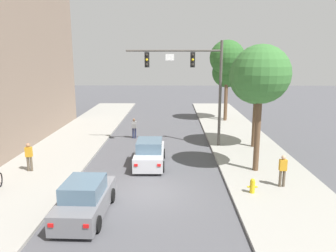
# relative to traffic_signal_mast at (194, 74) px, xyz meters

# --- Properties ---
(ground_plane) EXTENTS (120.00, 120.00, 0.00)m
(ground_plane) POSITION_rel_traffic_signal_mast_xyz_m (-2.68, -8.32, -5.35)
(ground_plane) COLOR #4C4C51
(sidewalk_left) EXTENTS (5.00, 60.00, 0.15)m
(sidewalk_left) POSITION_rel_traffic_signal_mast_xyz_m (-9.18, -8.32, -5.28)
(sidewalk_left) COLOR #99968E
(sidewalk_left) RESTS_ON ground
(sidewalk_right) EXTENTS (5.00, 60.00, 0.15)m
(sidewalk_right) POSITION_rel_traffic_signal_mast_xyz_m (3.82, -8.32, -5.28)
(sidewalk_right) COLOR #99968E
(sidewalk_right) RESTS_ON ground
(traffic_signal_mast) EXTENTS (6.78, 0.38, 7.50)m
(traffic_signal_mast) POSITION_rel_traffic_signal_mast_xyz_m (0.00, 0.00, 0.00)
(traffic_signal_mast) COLOR #514C47
(traffic_signal_mast) RESTS_ON sidewalk_right
(car_lead_silver) EXTENTS (1.87, 4.26, 1.60)m
(car_lead_silver) POSITION_rel_traffic_signal_mast_xyz_m (-2.88, -4.11, -4.63)
(car_lead_silver) COLOR #B7B7BC
(car_lead_silver) RESTS_ON ground
(car_following_grey) EXTENTS (1.92, 4.28, 1.60)m
(car_following_grey) POSITION_rel_traffic_signal_mast_xyz_m (-5.11, -10.71, -4.63)
(car_following_grey) COLOR slate
(car_following_grey) RESTS_ON ground
(pedestrian_sidewalk_left_walker) EXTENTS (0.36, 0.22, 1.64)m
(pedestrian_sidewalk_left_walker) POSITION_rel_traffic_signal_mast_xyz_m (-9.60, -5.73, -4.29)
(pedestrian_sidewalk_left_walker) COLOR brown
(pedestrian_sidewalk_left_walker) RESTS_ON sidewalk_left
(pedestrian_crossing_road) EXTENTS (0.36, 0.22, 1.64)m
(pedestrian_crossing_road) POSITION_rel_traffic_signal_mast_xyz_m (-4.61, 2.53, -4.44)
(pedestrian_crossing_road) COLOR #232847
(pedestrian_crossing_road) RESTS_ON ground
(pedestrian_sidewalk_right_walker) EXTENTS (0.36, 0.22, 1.64)m
(pedestrian_sidewalk_right_walker) POSITION_rel_traffic_signal_mast_xyz_m (4.02, -7.80, -4.29)
(pedestrian_sidewalk_right_walker) COLOR brown
(pedestrian_sidewalk_right_walker) RESTS_ON sidewalk_right
(fire_hydrant) EXTENTS (0.48, 0.24, 0.72)m
(fire_hydrant) POSITION_rel_traffic_signal_mast_xyz_m (2.35, -8.60, -4.84)
(fire_hydrant) COLOR gold
(fire_hydrant) RESTS_ON sidewalk_right
(street_tree_nearest) EXTENTS (3.21, 3.21, 7.07)m
(street_tree_nearest) POSITION_rel_traffic_signal_mast_xyz_m (3.30, -5.40, 0.22)
(street_tree_nearest) COLOR brown
(street_tree_nearest) RESTS_ON sidewalk_right
(street_tree_second) EXTENTS (3.89, 3.89, 7.00)m
(street_tree_second) POSITION_rel_traffic_signal_mast_xyz_m (4.39, -0.35, -0.16)
(street_tree_second) COLOR brown
(street_tree_second) RESTS_ON sidewalk_right
(street_tree_third) EXTENTS (3.46, 3.46, 8.01)m
(street_tree_third) POSITION_rel_traffic_signal_mast_xyz_m (3.88, 9.53, 1.03)
(street_tree_third) COLOR brown
(street_tree_third) RESTS_ON sidewalk_right
(street_tree_farthest) EXTENTS (3.05, 3.05, 6.34)m
(street_tree_farthest) POSITION_rel_traffic_signal_mast_xyz_m (4.05, 10.32, -0.43)
(street_tree_farthest) COLOR brown
(street_tree_farthest) RESTS_ON sidewalk_right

